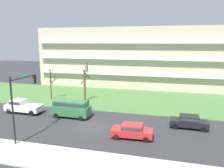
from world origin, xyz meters
TOP-DOWN VIEW (x-y plane):
  - ground at (0.00, 0.00)m, footprint 160.00×160.00m
  - sidewalk_curb_near at (0.00, -8.00)m, footprint 80.00×4.00m
  - grass_lawn_strip at (0.00, 14.00)m, footprint 80.00×16.00m
  - apartment_building at (0.00, 27.53)m, footprint 41.30×12.01m
  - tree_far_left at (-11.17, 10.52)m, footprint 1.85×1.52m
  - tree_left at (-4.86, 10.75)m, footprint 1.74×1.74m
  - van_green_near_left at (-3.66, 2.50)m, footprint 5.24×2.12m
  - sedan_red_center_left at (5.52, -2.00)m, footprint 4.47×1.99m
  - pickup_white_center_right at (-11.37, 2.50)m, footprint 5.41×2.04m
  - sedan_black_near_right at (11.66, 2.50)m, footprint 4.45×1.92m
  - traffic_signal_mast at (-5.52, -5.28)m, footprint 0.90×4.29m

SIDE VIEW (x-z plane):
  - ground at x=0.00m, z-range 0.00..0.00m
  - grass_lawn_strip at x=0.00m, z-range 0.00..0.08m
  - sidewalk_curb_near at x=0.00m, z-range 0.00..0.15m
  - sedan_red_center_left at x=5.52m, z-range 0.09..1.66m
  - sedan_black_near_right at x=11.66m, z-range 0.09..1.66m
  - pickup_white_center_right at x=-11.37m, z-range 0.04..1.99m
  - van_green_near_left at x=-3.66m, z-range 0.22..2.58m
  - tree_far_left at x=-11.17m, z-range 0.21..5.74m
  - tree_left at x=-4.86m, z-range -0.22..6.64m
  - traffic_signal_mast at x=-5.52m, z-range 1.18..8.14m
  - apartment_building at x=0.00m, z-range 0.00..13.33m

